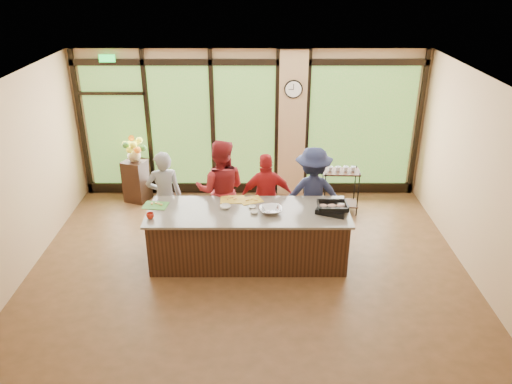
{
  "coord_description": "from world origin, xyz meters",
  "views": [
    {
      "loc": [
        0.12,
        -6.73,
        4.52
      ],
      "look_at": [
        0.12,
        0.4,
        1.2
      ],
      "focal_mm": 35.0,
      "sensor_mm": 36.0,
      "label": 1
    }
  ],
  "objects_px": {
    "island_base": "(248,237)",
    "roasting_pan": "(332,210)",
    "bar_cart": "(340,185)",
    "cook_right": "(313,194)",
    "cook_left": "(165,197)",
    "flower_stand": "(137,181)"
  },
  "relations": [
    {
      "from": "island_base",
      "to": "roasting_pan",
      "type": "height_order",
      "value": "roasting_pan"
    },
    {
      "from": "roasting_pan",
      "to": "bar_cart",
      "type": "xyz_separation_m",
      "value": [
        0.44,
        1.82,
        -0.39
      ]
    },
    {
      "from": "cook_right",
      "to": "bar_cart",
      "type": "bearing_deg",
      "value": -123.43
    },
    {
      "from": "cook_left",
      "to": "roasting_pan",
      "type": "height_order",
      "value": "cook_left"
    },
    {
      "from": "cook_right",
      "to": "roasting_pan",
      "type": "relative_size",
      "value": 3.7
    },
    {
      "from": "cook_right",
      "to": "roasting_pan",
      "type": "xyz_separation_m",
      "value": [
        0.22,
        -0.81,
        0.11
      ]
    },
    {
      "from": "cook_right",
      "to": "roasting_pan",
      "type": "bearing_deg",
      "value": 104.82
    },
    {
      "from": "island_base",
      "to": "cook_left",
      "type": "xyz_separation_m",
      "value": [
        -1.45,
        0.72,
        0.38
      ]
    },
    {
      "from": "island_base",
      "to": "cook_left",
      "type": "relative_size",
      "value": 1.88
    },
    {
      "from": "cook_left",
      "to": "cook_right",
      "type": "relative_size",
      "value": 0.97
    },
    {
      "from": "cook_right",
      "to": "roasting_pan",
      "type": "distance_m",
      "value": 0.85
    },
    {
      "from": "flower_stand",
      "to": "cook_right",
      "type": "bearing_deg",
      "value": -3.56
    },
    {
      "from": "island_base",
      "to": "bar_cart",
      "type": "distance_m",
      "value": 2.5
    },
    {
      "from": "island_base",
      "to": "roasting_pan",
      "type": "bearing_deg",
      "value": -2.19
    },
    {
      "from": "cook_right",
      "to": "bar_cart",
      "type": "height_order",
      "value": "cook_right"
    },
    {
      "from": "island_base",
      "to": "cook_left",
      "type": "height_order",
      "value": "cook_left"
    },
    {
      "from": "island_base",
      "to": "cook_right",
      "type": "xyz_separation_m",
      "value": [
        1.1,
        0.76,
        0.41
      ]
    },
    {
      "from": "cook_left",
      "to": "roasting_pan",
      "type": "bearing_deg",
      "value": 150.48
    },
    {
      "from": "bar_cart",
      "to": "cook_right",
      "type": "bearing_deg",
      "value": -120.94
    },
    {
      "from": "cook_left",
      "to": "flower_stand",
      "type": "bearing_deg",
      "value": -75.37
    },
    {
      "from": "island_base",
      "to": "bar_cart",
      "type": "bearing_deg",
      "value": 45.18
    },
    {
      "from": "cook_left",
      "to": "bar_cart",
      "type": "relative_size",
      "value": 1.72
    }
  ]
}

